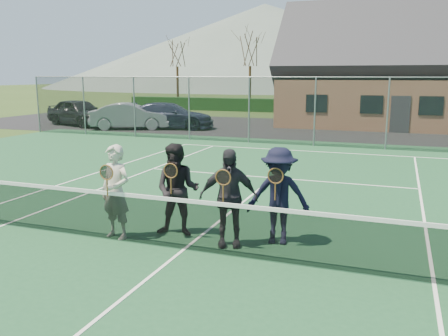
% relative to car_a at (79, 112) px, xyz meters
% --- Properties ---
extents(ground, '(220.00, 220.00, 0.00)m').
position_rel_car_a_xyz_m(ground, '(15.16, 2.81, -0.82)').
color(ground, '#2C4217').
rests_on(ground, ground).
extents(court_surface, '(30.00, 30.00, 0.02)m').
position_rel_car_a_xyz_m(court_surface, '(15.16, -17.19, -0.81)').
color(court_surface, '#1C4C2B').
rests_on(court_surface, ground).
extents(tarmac_carpark, '(40.00, 12.00, 0.01)m').
position_rel_car_a_xyz_m(tarmac_carpark, '(11.16, 2.81, -0.82)').
color(tarmac_carpark, black).
rests_on(tarmac_carpark, ground).
extents(hedge_row, '(40.00, 1.20, 1.10)m').
position_rel_car_a_xyz_m(hedge_row, '(15.16, 14.81, -0.27)').
color(hedge_row, black).
rests_on(hedge_row, ground).
extents(hill_west, '(110.00, 110.00, 18.00)m').
position_rel_car_a_xyz_m(hill_west, '(-9.84, 77.81, 8.18)').
color(hill_west, '#536459').
rests_on(hill_west, ground).
extents(car_a, '(5.20, 3.43, 1.65)m').
position_rel_car_a_xyz_m(car_a, '(0.00, 0.00, 0.00)').
color(car_a, black).
rests_on(car_a, ground).
extents(car_b, '(4.82, 3.17, 1.50)m').
position_rel_car_a_xyz_m(car_b, '(4.09, -0.68, -0.07)').
color(car_b, '#96989E').
rests_on(car_b, ground).
extents(car_c, '(5.49, 3.03, 1.51)m').
position_rel_car_a_xyz_m(car_c, '(6.03, 0.37, -0.07)').
color(car_c, '#1C2138').
rests_on(car_c, ground).
extents(court_markings, '(11.03, 23.83, 0.01)m').
position_rel_car_a_xyz_m(court_markings, '(15.16, -17.19, -0.80)').
color(court_markings, white).
rests_on(court_markings, court_surface).
extents(tennis_net, '(11.68, 0.08, 1.10)m').
position_rel_car_a_xyz_m(tennis_net, '(15.16, -17.19, -0.28)').
color(tennis_net, slate).
rests_on(tennis_net, ground).
extents(perimeter_fence, '(30.07, 0.07, 3.02)m').
position_rel_car_a_xyz_m(perimeter_fence, '(15.16, -3.69, 0.70)').
color(perimeter_fence, slate).
rests_on(perimeter_fence, ground).
extents(clubhouse, '(15.60, 8.20, 7.70)m').
position_rel_car_a_xyz_m(clubhouse, '(19.16, 6.81, 3.17)').
color(clubhouse, '#9E6B4C').
rests_on(clubhouse, ground).
extents(tree_a, '(3.20, 3.20, 7.77)m').
position_rel_car_a_xyz_m(tree_a, '(-0.84, 15.81, 4.97)').
color(tree_a, '#382314').
rests_on(tree_a, ground).
extents(tree_b, '(3.20, 3.20, 7.77)m').
position_rel_car_a_xyz_m(tree_b, '(6.16, 15.81, 4.97)').
color(tree_b, '#382414').
rests_on(tree_b, ground).
extents(tree_c, '(3.20, 3.20, 7.77)m').
position_rel_car_a_xyz_m(tree_c, '(17.16, 15.81, 4.97)').
color(tree_c, '#331D12').
rests_on(tree_c, ground).
extents(player_a, '(0.73, 0.56, 1.80)m').
position_rel_car_a_xyz_m(player_a, '(13.68, -17.03, 0.10)').
color(player_a, beige).
rests_on(player_a, court_surface).
extents(player_b, '(0.98, 0.82, 1.80)m').
position_rel_car_a_xyz_m(player_b, '(14.70, -16.48, 0.10)').
color(player_b, black).
rests_on(player_b, court_surface).
extents(player_c, '(1.14, 0.74, 1.80)m').
position_rel_car_a_xyz_m(player_c, '(15.82, -16.69, 0.10)').
color(player_c, '#26252A').
rests_on(player_c, court_surface).
extents(player_d, '(1.24, 0.81, 1.80)m').
position_rel_car_a_xyz_m(player_d, '(16.64, -16.26, 0.10)').
color(player_d, black).
rests_on(player_d, court_surface).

